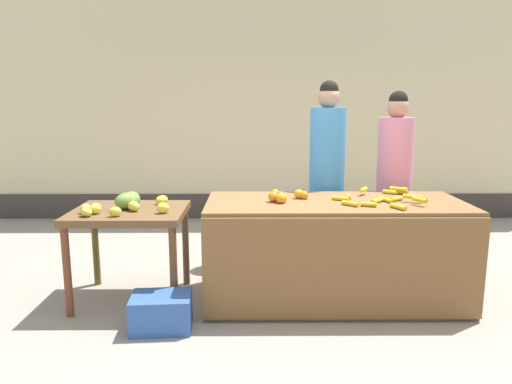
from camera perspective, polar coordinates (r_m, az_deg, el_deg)
ground_plane at (r=4.17m, az=4.40°, el=-12.76°), size 24.00×24.00×0.00m
market_wall_back at (r=6.82m, az=2.50°, el=10.73°), size 8.54×0.23×3.39m
fruit_stall_counter at (r=4.05m, az=9.48°, el=-7.11°), size 2.14×0.92×0.86m
side_table_wooden at (r=4.06m, az=-15.14°, el=-3.54°), size 0.93×0.77×0.79m
banana_bunch_pile at (r=4.05m, az=15.18°, el=-0.65°), size 0.73×0.74×0.07m
orange_pile at (r=3.91m, az=3.49°, el=-0.50°), size 0.35×0.31×0.09m
mango_papaya_pile at (r=4.04m, az=-15.37°, el=-1.23°), size 0.72×0.63×0.14m
vendor_woman_blue_shirt at (r=4.61m, az=8.60°, el=1.73°), size 0.34×0.34×1.87m
vendor_woman_pink_shirt at (r=4.81m, az=16.44°, el=1.16°), size 0.34×0.34×1.78m
produce_crate at (r=3.67m, az=-11.44°, el=-14.12°), size 0.46×0.35×0.26m
produce_sack at (r=4.78m, az=-4.22°, el=-5.95°), size 0.44×0.40×0.58m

